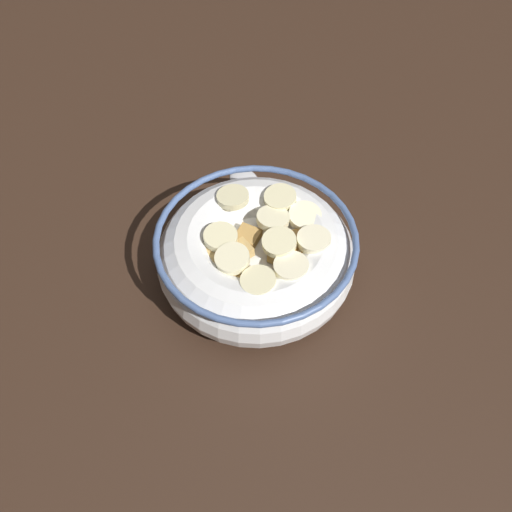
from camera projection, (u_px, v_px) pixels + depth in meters
ground_plane at (256, 282)px, 52.93cm from camera, size 139.07×139.07×2.00cm
cereal_bowl at (256, 254)px, 49.57cm from camera, size 17.72×17.72×6.63cm
spoon at (253, 188)px, 58.66cm from camera, size 12.26×8.19×0.80cm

